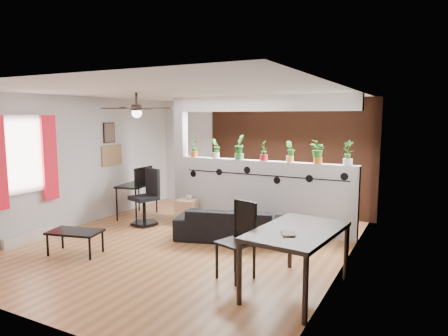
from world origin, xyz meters
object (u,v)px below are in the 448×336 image
potted_plant_6 (348,152)px  folding_chair (241,233)px  cup (189,197)px  potted_plant_1 (216,148)px  dining_table (297,236)px  potted_plant_4 (290,151)px  computer_desk (137,187)px  potted_plant_2 (239,146)px  potted_plant_5 (318,151)px  ceiling_fan (137,110)px  potted_plant_3 (264,149)px  sofa (231,224)px  cube_shelf (187,211)px  coffee_table (75,233)px  office_chair (147,201)px  potted_plant_0 (194,147)px

potted_plant_6 → folding_chair: size_ratio=0.43×
potted_plant_6 → cup: 3.28m
potted_plant_1 → dining_table: (2.50, -2.47, -0.84)m
potted_plant_4 → computer_desk: bearing=-173.3°
potted_plant_6 → potted_plant_2: bearing=-180.0°
potted_plant_5 → folding_chair: size_ratio=0.41×
ceiling_fan → potted_plant_3: (1.60, 1.80, -0.74)m
potted_plant_1 → potted_plant_2: (0.53, -0.00, 0.05)m
sofa → dining_table: bearing=121.0°
cube_shelf → dining_table: 3.72m
potted_plant_2 → cup: bearing=-161.0°
sofa → coffee_table: bearing=28.6°
office_chair → computer_desk: bearing=144.3°
sofa → potted_plant_2: bearing=-89.2°
computer_desk → coffee_table: (0.70, -2.38, -0.32)m
ceiling_fan → folding_chair: bearing=-14.3°
cube_shelf → cup: (0.05, 0.00, 0.30)m
potted_plant_1 → cup: 1.17m
computer_desk → dining_table: bearing=-26.0°
potted_plant_6 → dining_table: (-0.13, -2.47, -0.86)m
cup → computer_desk: bearing=-177.7°
potted_plant_4 → dining_table: size_ratio=0.25×
potted_plant_1 → potted_plant_2: 0.53m
potted_plant_6 → cup: size_ratio=3.38×
potted_plant_6 → dining_table: 2.62m
potted_plant_3 → cube_shelf: potted_plant_3 is taller
dining_table → computer_desk: bearing=154.0°
potted_plant_6 → computer_desk: (-4.40, -0.39, -0.92)m
sofa → potted_plant_1: bearing=-64.7°
ceiling_fan → potted_plant_3: size_ratio=2.87×
ceiling_fan → cube_shelf: (0.04, 1.46, -2.07)m
potted_plant_5 → coffee_table: (-3.17, -2.77, -1.24)m
office_chair → sofa: bearing=-2.3°
folding_chair → computer_desk: bearing=150.1°
dining_table → coffee_table: size_ratio=1.73×
sofa → coffee_table: sofa is taller
potted_plant_1 → cube_shelf: potted_plant_1 is taller
potted_plant_0 → computer_desk: (-1.24, -0.39, -0.90)m
potted_plant_4 → cube_shelf: 2.49m
potted_plant_2 → folding_chair: (1.15, -2.37, -0.98)m
potted_plant_5 → dining_table: (0.40, -2.47, -0.86)m
potted_plant_2 → computer_desk: size_ratio=0.44×
potted_plant_0 → potted_plant_6: potted_plant_6 is taller
coffee_table → potted_plant_3: bearing=52.6°
potted_plant_1 → sofa: bearing=-48.4°
ceiling_fan → coffee_table: 2.26m
potted_plant_5 → cube_shelf: potted_plant_5 is taller
potted_plant_2 → potted_plant_5: 1.58m
sofa → folding_chair: size_ratio=1.77×
potted_plant_2 → potted_plant_5: size_ratio=1.13×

